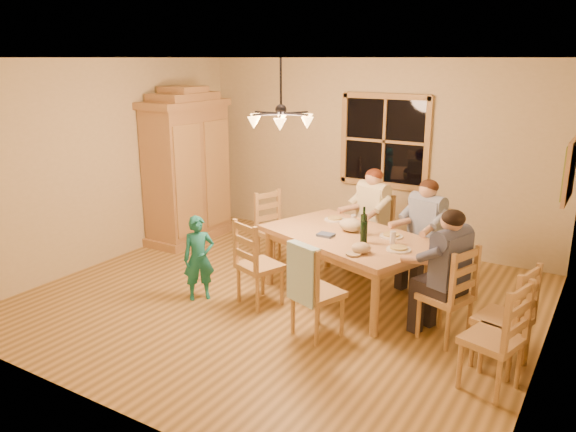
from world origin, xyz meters
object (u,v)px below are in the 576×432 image
Objects in this scene: chair_far_left at (371,245)px; chair_end_right at (444,310)px; chair_end_left at (277,243)px; adult_plaid_man at (426,220)px; wine_bottle_b at (364,228)px; child at (199,258)px; chair_far_right at (423,263)px; chair_near_left at (260,278)px; wine_bottle_a at (364,221)px; adult_woman at (372,206)px; armoire at (188,171)px; chair_near_right at (317,307)px; chair_spare_back at (501,335)px; adult_slate_man at (449,259)px; chair_spare_front at (490,356)px; chandelier at (281,119)px; dining_table at (349,242)px.

chair_end_right is at bearing 153.43° from chair_far_left.
adult_plaid_man is (1.92, 0.29, 0.54)m from chair_end_left.
wine_bottle_b reaches higher than child.
child is at bearing 58.17° from chair_far_right.
adult_plaid_man reaches higher than wine_bottle_b.
wine_bottle_b is 0.33× the size of child.
chair_far_right is 1.00× the size of chair_near_left.
child is at bearing 12.45° from chair_end_left.
wine_bottle_a is 0.33× the size of child.
armoire is at bearing 25.03° from adult_woman.
chair_far_left and chair_near_right have the same top height.
chair_near_right is 1.24m from wine_bottle_a.
chair_end_left is 1.00× the size of chair_end_right.
adult_woman is 0.88× the size of chair_spare_back.
chair_near_left is 1.90m from adult_woman.
armoire is 2.32× the size of chair_end_left.
adult_slate_man is 1.03m from wine_bottle_b.
chair_spare_front is at bearing 10.36° from chair_near_left.
adult_woman reaches higher than chair_spare_back.
chair_near_left is 1.00× the size of chair_end_right.
chair_far_right is (3.68, -0.00, -0.75)m from armoire.
chandelier is 3.03m from chair_spare_back.
armoire is 3.69m from adult_plaid_man.
chandelier is 0.78× the size of chair_end_left.
wine_bottle_a reaches higher than dining_table.
adult_plaid_man is at bearing 46.64° from chair_end_right.
chair_end_right reaches higher than child.
wine_bottle_a is (0.15, 0.06, 0.26)m from dining_table.
chair_end_left is at bearing 125.30° from chandelier.
chair_spare_front is at bearing -119.63° from adult_slate_man.
adult_plaid_man is 1.93m from chair_spare_back.
chair_end_right is (2.53, -0.89, 0.00)m from chair_end_left.
child is at bearing -163.35° from chair_near_right.
chair_far_right is 1.00× the size of child.
chair_far_left is at bearing 63.43° from chair_end_right.
adult_slate_man is at bearing 80.56° from chair_spare_back.
dining_table is 1.09m from chair_near_right.
adult_slate_man is 1.22m from wine_bottle_a.
adult_plaid_man reaches higher than chair_near_left.
wine_bottle_a is 1.95m from chair_spare_back.
chair_far_left and chair_spare_front have the same top height.
armoire is 3.76m from chair_far_right.
chair_end_right is (2.02, 0.25, 0.00)m from chair_near_left.
chair_near_right is 2.13m from adult_woman.
chair_far_right is at bearing -8.81° from child.
chair_end_left is 1.13× the size of adult_woman.
chair_spare_front is (2.60, -0.41, 0.00)m from chair_near_left.
armoire is at bearing 153.34° from chandelier.
wine_bottle_a is (0.30, -0.96, 0.62)m from chair_far_left.
chair_spare_front is (3.27, -0.17, -0.19)m from child.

